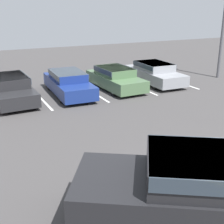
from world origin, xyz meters
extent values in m
plane|color=#423F3F|center=(0.00, 0.00, 0.00)|extent=(60.00, 60.00, 0.00)
cube|color=white|center=(-1.91, 10.79, 0.00)|extent=(0.12, 4.62, 0.01)
cube|color=white|center=(0.95, 10.79, 0.00)|extent=(0.12, 4.62, 0.01)
cube|color=white|center=(3.81, 10.79, 0.00)|extent=(0.12, 4.62, 0.01)
cube|color=white|center=(6.68, 10.79, 0.00)|extent=(0.12, 4.62, 0.01)
cube|color=black|center=(-1.16, -0.72, 0.74)|extent=(5.80, 4.67, 0.93)
cube|color=black|center=(-1.40, -0.57, 1.48)|extent=(2.69, 2.63, 0.56)
cube|color=#2D3842|center=(-1.40, -0.57, 1.61)|extent=(2.68, 2.66, 0.31)
cylinder|color=black|center=(-2.14, 0.88, 0.45)|extent=(0.93, 0.74, 0.90)
cylinder|color=#ADADB2|center=(-2.14, 0.88, 0.45)|extent=(0.59, 0.53, 0.50)
cube|color=#232326|center=(-3.35, 10.89, 0.48)|extent=(1.95, 4.64, 0.62)
cube|color=#232326|center=(-3.35, 10.98, 1.03)|extent=(1.66, 2.43, 0.49)
cube|color=#2D3842|center=(-3.35, 10.98, 1.13)|extent=(1.73, 2.39, 0.29)
cylinder|color=black|center=(-2.53, 9.59, 0.31)|extent=(0.24, 0.63, 0.62)
cylinder|color=#ADADB2|center=(-2.53, 9.59, 0.31)|extent=(0.24, 0.35, 0.34)
cylinder|color=black|center=(-4.07, 9.54, 0.31)|extent=(0.24, 0.63, 0.62)
cylinder|color=#ADADB2|center=(-4.07, 9.54, 0.31)|extent=(0.24, 0.35, 0.34)
cylinder|color=black|center=(-2.63, 12.24, 0.31)|extent=(0.24, 0.63, 0.62)
cylinder|color=#ADADB2|center=(-2.63, 12.24, 0.31)|extent=(0.24, 0.35, 0.34)
cube|color=navy|center=(-0.37, 10.75, 0.50)|extent=(1.91, 4.72, 0.64)
cube|color=navy|center=(-0.36, 10.84, 1.03)|extent=(1.61, 2.48, 0.42)
cube|color=#2D3842|center=(-0.36, 10.84, 1.11)|extent=(1.67, 2.44, 0.25)
cylinder|color=black|center=(0.30, 9.37, 0.32)|extent=(0.25, 0.65, 0.64)
cylinder|color=#ADADB2|center=(0.30, 9.37, 0.32)|extent=(0.24, 0.36, 0.35)
cylinder|color=black|center=(-1.16, 9.44, 0.32)|extent=(0.25, 0.65, 0.64)
cylinder|color=#ADADB2|center=(-1.16, 9.44, 0.32)|extent=(0.24, 0.36, 0.35)
cylinder|color=black|center=(0.42, 12.06, 0.32)|extent=(0.25, 0.65, 0.64)
cylinder|color=#ADADB2|center=(0.42, 12.06, 0.32)|extent=(0.24, 0.36, 0.35)
cylinder|color=black|center=(-1.04, 12.13, 0.32)|extent=(0.25, 0.65, 0.64)
cylinder|color=#ADADB2|center=(-1.04, 12.13, 0.32)|extent=(0.24, 0.36, 0.35)
cube|color=#4C6B47|center=(2.42, 10.72, 0.48)|extent=(1.92, 4.39, 0.62)
cube|color=#4C6B47|center=(2.42, 10.81, 1.01)|extent=(1.63, 2.30, 0.44)
cube|color=#2D3842|center=(2.42, 10.81, 1.10)|extent=(1.70, 2.26, 0.26)
cylinder|color=black|center=(3.23, 9.50, 0.30)|extent=(0.22, 0.61, 0.60)
cylinder|color=#ADADB2|center=(3.23, 9.50, 0.30)|extent=(0.22, 0.34, 0.33)
cylinder|color=black|center=(1.70, 9.44, 0.30)|extent=(0.22, 0.61, 0.60)
cylinder|color=#ADADB2|center=(1.70, 9.44, 0.30)|extent=(0.22, 0.34, 0.33)
cylinder|color=black|center=(3.14, 12.00, 0.30)|extent=(0.22, 0.61, 0.60)
cylinder|color=#ADADB2|center=(3.14, 12.00, 0.30)|extent=(0.22, 0.34, 0.33)
cylinder|color=black|center=(1.61, 11.95, 0.30)|extent=(0.22, 0.61, 0.60)
cylinder|color=#ADADB2|center=(1.61, 11.95, 0.30)|extent=(0.22, 0.34, 0.33)
cube|color=gray|center=(5.19, 10.90, 0.49)|extent=(1.91, 4.62, 0.62)
cube|color=gray|center=(5.19, 10.99, 1.03)|extent=(1.64, 2.42, 0.45)
cube|color=#2D3842|center=(5.19, 10.99, 1.12)|extent=(1.71, 2.37, 0.27)
cylinder|color=black|center=(5.93, 9.56, 0.33)|extent=(0.22, 0.67, 0.66)
cylinder|color=#ADADB2|center=(5.93, 9.56, 0.33)|extent=(0.22, 0.37, 0.37)
cylinder|color=black|center=(4.37, 9.60, 0.33)|extent=(0.22, 0.67, 0.66)
cylinder|color=#ADADB2|center=(4.37, 9.60, 0.33)|extent=(0.22, 0.37, 0.37)
cylinder|color=black|center=(6.00, 12.21, 0.33)|extent=(0.22, 0.67, 0.66)
cylinder|color=#ADADB2|center=(6.00, 12.21, 0.33)|extent=(0.22, 0.37, 0.37)
cylinder|color=black|center=(4.45, 12.25, 0.33)|extent=(0.22, 0.67, 0.66)
cylinder|color=#ADADB2|center=(4.45, 12.25, 0.33)|extent=(0.22, 0.37, 0.37)
cylinder|color=#515156|center=(9.84, 10.36, 2.89)|extent=(0.18, 0.18, 5.77)
camera|label=1|loc=(-5.40, -4.83, 4.61)|focal=50.00mm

